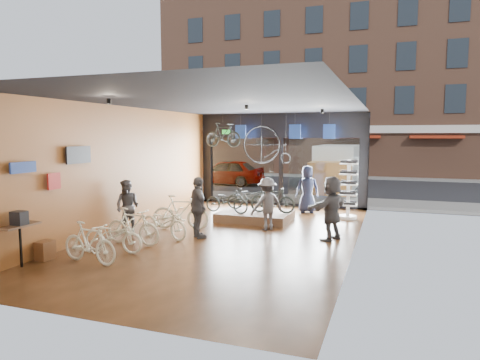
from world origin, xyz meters
The scene contains 34 objects.
ground_plane centered at (0.00, 0.00, -0.02)m, with size 7.00×12.00×0.04m, color black.
ceiling centered at (0.00, 0.00, 3.82)m, with size 7.00×12.00×0.04m, color black.
wall_left centered at (-3.52, 0.00, 1.90)m, with size 0.04×12.00×3.80m, color #984E25.
wall_right centered at (3.52, 0.00, 1.90)m, with size 0.04×12.00×3.80m, color beige.
wall_back centered at (0.00, -6.02, 1.90)m, with size 7.00×0.04×3.80m, color beige.
storefront centered at (0.00, 6.00, 1.90)m, with size 7.00×0.26×3.80m, color black, non-canonical shape.
exit_sign centered at (-2.40, 5.88, 3.05)m, with size 0.35×0.06×0.18m, color #198C26.
street_road centered at (0.00, 15.00, -0.01)m, with size 30.00×18.00×0.02m, color black.
sidewalk_near centered at (0.00, 7.20, 0.06)m, with size 30.00×2.40×0.12m, color slate.
sidewalk_far centered at (0.00, 19.00, 0.06)m, with size 30.00×2.00×0.12m, color slate.
opposite_building centered at (0.00, 21.50, 7.00)m, with size 26.00×5.00×14.00m, color brown.
street_car centered at (-4.79, 12.00, 0.75)m, with size 1.77×4.41×1.50m, color gray.
box_truck centered at (1.60, 11.00, 1.18)m, with size 2.00×6.01×2.37m, color silver, non-canonical shape.
floor_bike_1 centered at (-2.08, -3.50, 0.48)m, with size 0.45×1.59×0.95m, color silver.
floor_bike_2 centered at (-2.14, -2.54, 0.42)m, with size 0.56×1.62×0.85m, color silver.
floor_bike_3 centered at (-2.10, -1.74, 0.50)m, with size 0.47×1.65×0.99m, color silver.
floor_bike_4 centered at (-1.68, -0.82, 0.46)m, with size 0.61×1.74×0.91m, color silver.
floor_bike_5 centered at (-1.78, 0.39, 0.53)m, with size 0.50×1.77×1.06m, color silver.
display_platform centered at (-0.02, 2.48, 0.15)m, with size 2.40×1.80×0.30m, color #463520.
display_bike_left centered at (-0.85, 1.95, 0.71)m, with size 0.55×1.58×0.83m, color black.
display_bike_mid centered at (0.61, 2.44, 0.76)m, with size 0.43×1.51×0.91m, color black.
display_bike_right centered at (-0.33, 2.96, 0.74)m, with size 0.58×1.67×0.88m, color black.
customer_1 centered at (-3.00, -0.64, 0.80)m, with size 0.78×0.61×1.60m, color #3F3F44.
customer_2 centered at (-0.78, -0.47, 0.87)m, with size 1.02×0.43×1.75m, color #3F3F44.
customer_3 centered at (0.78, 1.18, 0.81)m, with size 1.04×0.60×1.62m, color #3F3F44.
customer_4 centered at (1.39, 4.49, 0.89)m, with size 0.87×0.57×1.79m, color #161C33.
customer_5 centered at (2.80, 0.56, 0.90)m, with size 1.66×0.53×1.79m, color #3F3F44.
sunglasses_rack centered at (2.95, 3.84, 1.04)m, with size 0.61×0.50×2.07m, color white, non-canonical shape.
wall_merch centered at (-3.38, -3.50, 1.30)m, with size 0.40×2.40×2.60m, color navy, non-canonical shape.
penny_farthing centered at (-0.13, 4.57, 2.50)m, with size 1.82×0.06×1.46m, color black, non-canonical shape.
hung_bike centered at (-1.89, 4.20, 2.93)m, with size 0.45×1.58×0.95m, color black.
jersey_left centered at (-1.51, 5.20, 3.05)m, with size 0.45×0.03×0.55m, color #1E3F99.
jersey_mid centered at (0.74, 5.20, 3.05)m, with size 0.45×0.03×0.55m, color #1E3F99.
jersey_right centered at (2.06, 5.20, 3.05)m, with size 0.45×0.03×0.55m, color #1E3F99.
Camera 1 is at (4.32, -11.31, 2.91)m, focal length 32.00 mm.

